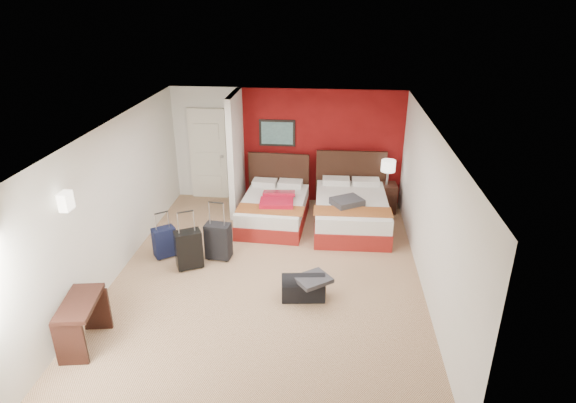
# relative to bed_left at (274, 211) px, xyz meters

# --- Properties ---
(ground) EXTENTS (6.50, 6.50, 0.00)m
(ground) POSITION_rel_bed_left_xyz_m (0.14, -1.96, -0.27)
(ground) COLOR tan
(ground) RESTS_ON ground
(room_walls) EXTENTS (5.02, 6.52, 2.50)m
(room_walls) POSITION_rel_bed_left_xyz_m (-1.26, -0.54, 0.99)
(room_walls) COLOR silver
(room_walls) RESTS_ON ground
(red_accent_panel) EXTENTS (3.50, 0.04, 2.50)m
(red_accent_panel) POSITION_rel_bed_left_xyz_m (0.89, 1.27, 0.98)
(red_accent_panel) COLOR maroon
(red_accent_panel) RESTS_ON ground
(partition_wall) EXTENTS (0.12, 1.20, 2.50)m
(partition_wall) POSITION_rel_bed_left_xyz_m (-0.86, 0.65, 0.98)
(partition_wall) COLOR silver
(partition_wall) RESTS_ON ground
(entry_door) EXTENTS (0.82, 0.06, 2.05)m
(entry_door) POSITION_rel_bed_left_xyz_m (-1.61, 1.24, 0.76)
(entry_door) COLOR silver
(entry_door) RESTS_ON ground
(bed_left) EXTENTS (1.35, 1.86, 0.54)m
(bed_left) POSITION_rel_bed_left_xyz_m (0.00, 0.00, 0.00)
(bed_left) COLOR white
(bed_left) RESTS_ON ground
(bed_right) EXTENTS (1.45, 2.05, 0.61)m
(bed_right) POSITION_rel_bed_left_xyz_m (1.55, -0.02, 0.03)
(bed_right) COLOR silver
(bed_right) RESTS_ON ground
(red_suitcase_open) EXTENTS (0.70, 0.92, 0.11)m
(red_suitcase_open) POSITION_rel_bed_left_xyz_m (0.10, -0.10, 0.32)
(red_suitcase_open) COLOR #A70E25
(red_suitcase_open) RESTS_ON bed_left
(jacket_bundle) EXTENTS (0.70, 0.66, 0.13)m
(jacket_bundle) POSITION_rel_bed_left_xyz_m (1.45, -0.32, 0.40)
(jacket_bundle) COLOR #3C3C41
(jacket_bundle) RESTS_ON bed_right
(nightstand) EXTENTS (0.44, 0.44, 0.61)m
(nightstand) POSITION_rel_bed_left_xyz_m (2.31, 0.84, 0.03)
(nightstand) COLOR black
(nightstand) RESTS_ON ground
(table_lamp) EXTENTS (0.35, 0.35, 0.53)m
(table_lamp) POSITION_rel_bed_left_xyz_m (2.31, 0.84, 0.60)
(table_lamp) COLOR white
(table_lamp) RESTS_ON nightstand
(suitcase_black) EXTENTS (0.51, 0.44, 0.65)m
(suitcase_black) POSITION_rel_bed_left_xyz_m (-1.22, -1.84, 0.06)
(suitcase_black) COLOR black
(suitcase_black) RESTS_ON ground
(suitcase_charcoal) EXTENTS (0.46, 0.32, 0.64)m
(suitcase_charcoal) POSITION_rel_bed_left_xyz_m (-0.79, -1.49, 0.05)
(suitcase_charcoal) COLOR black
(suitcase_charcoal) RESTS_ON ground
(suitcase_navy) EXTENTS (0.44, 0.42, 0.53)m
(suitcase_navy) POSITION_rel_bed_left_xyz_m (-1.76, -1.52, -0.00)
(suitcase_navy) COLOR black
(suitcase_navy) RESTS_ON ground
(duffel_bag) EXTENTS (0.69, 0.42, 0.33)m
(duffel_bag) POSITION_rel_bed_left_xyz_m (0.76, -2.55, -0.10)
(duffel_bag) COLOR black
(duffel_bag) RESTS_ON ground
(jacket_draped) EXTENTS (0.64, 0.63, 0.07)m
(jacket_draped) POSITION_rel_bed_left_xyz_m (0.91, -2.60, 0.10)
(jacket_draped) COLOR #36353A
(jacket_draped) RESTS_ON duffel_bag
(desk) EXTENTS (0.55, 0.90, 0.70)m
(desk) POSITION_rel_bed_left_xyz_m (-2.05, -3.92, 0.08)
(desk) COLOR black
(desk) RESTS_ON ground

